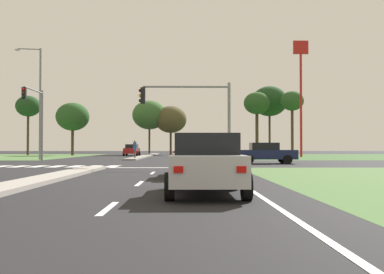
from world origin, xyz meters
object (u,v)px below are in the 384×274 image
(car_navy_fifth, at_px, (266,153))
(treeline_seventh, at_px, (292,102))
(treeline_fifth, at_px, (257,104))
(treeline_fourth, at_px, (171,119))
(treeline_sixth, at_px, (269,101))
(street_lamp_third, at_px, (38,98))
(fastfood_pole_sign, at_px, (301,74))
(pedestrian_at_median, at_px, (135,147))
(treeline_third, at_px, (149,115))
(traffic_signal_far_left, at_px, (36,111))
(car_maroon_third, at_px, (196,157))
(traffic_signal_near_right, at_px, (193,108))
(car_silver_near, at_px, (206,164))
(treeline_near, at_px, (28,107))
(car_red_fourth, at_px, (132,150))
(treeline_second, at_px, (73,117))

(car_navy_fifth, bearing_deg, treeline_seventh, 163.29)
(treeline_fifth, height_order, treeline_seventh, treeline_fifth)
(treeline_fourth, xyz_separation_m, treeline_seventh, (17.43, -4.61, 2.25))
(treeline_fourth, height_order, treeline_sixth, treeline_sixth)
(street_lamp_third, distance_m, fastfood_pole_sign, 30.33)
(pedestrian_at_median, height_order, treeline_third, treeline_third)
(treeline_fifth, xyz_separation_m, treeline_sixth, (2.27, 2.15, 0.60))
(treeline_third, xyz_separation_m, treeline_seventh, (20.69, -4.89, 1.55))
(traffic_signal_far_left, distance_m, pedestrian_at_median, 10.08)
(car_maroon_third, bearing_deg, treeline_sixth, 76.04)
(pedestrian_at_median, distance_m, treeline_seventh, 29.02)
(car_navy_fifth, xyz_separation_m, traffic_signal_near_right, (-5.34, -5.98, 2.75))
(fastfood_pole_sign, distance_m, treeline_seventh, 10.15)
(car_navy_fifth, xyz_separation_m, treeline_fifth, (4.72, 33.59, 6.77))
(treeline_fourth, distance_m, treeline_sixth, 15.29)
(pedestrian_at_median, bearing_deg, car_silver_near, -167.86)
(car_navy_fifth, bearing_deg, traffic_signal_far_left, -106.83)
(treeline_near, bearing_deg, car_maroon_third, -63.78)
(traffic_signal_near_right, distance_m, treeline_fourth, 41.96)
(treeline_near, xyz_separation_m, treeline_sixth, (35.93, 1.83, 1.02))
(treeline_near, height_order, treeline_fourth, treeline_near)
(car_navy_fifth, height_order, traffic_signal_near_right, traffic_signal_near_right)
(car_red_fourth, bearing_deg, treeline_second, -19.66)
(car_navy_fifth, relative_size, treeline_fifth, 0.46)
(car_silver_near, xyz_separation_m, treeline_fourth, (-2.76, 56.94, 4.59))
(traffic_signal_near_right, height_order, treeline_second, treeline_second)
(car_silver_near, xyz_separation_m, treeline_seventh, (14.67, 52.34, 6.84))
(treeline_fourth, xyz_separation_m, treeline_fifth, (12.77, -2.26, 2.18))
(car_silver_near, distance_m, treeline_seventh, 54.78)
(pedestrian_at_median, xyz_separation_m, fastfood_pole_sign, (18.85, 10.14, 8.83))
(car_red_fourth, height_order, treeline_fifth, treeline_fifth)
(fastfood_pole_sign, bearing_deg, traffic_signal_near_right, -116.11)
(treeline_third, bearing_deg, street_lamp_third, -108.25)
(traffic_signal_near_right, bearing_deg, treeline_near, 120.63)
(car_maroon_third, distance_m, street_lamp_third, 28.75)
(car_red_fourth, relative_size, treeline_near, 0.53)
(car_maroon_third, height_order, traffic_signal_far_left, traffic_signal_far_left)
(fastfood_pole_sign, distance_m, treeline_second, 32.20)
(traffic_signal_far_left, xyz_separation_m, treeline_fourth, (10.37, 30.28, 1.14))
(car_silver_near, distance_m, car_maroon_third, 7.12)
(traffic_signal_far_left, xyz_separation_m, treeline_sixth, (25.41, 30.17, 3.91))
(street_lamp_third, bearing_deg, car_navy_fifth, -27.64)
(pedestrian_at_median, relative_size, treeline_near, 0.20)
(car_silver_near, xyz_separation_m, traffic_signal_far_left, (-13.13, 26.66, 3.45))
(fastfood_pole_sign, xyz_separation_m, treeline_near, (-37.06, 12.44, -2.90))
(traffic_signal_near_right, height_order, treeline_fifth, treeline_fifth)
(car_red_fourth, relative_size, traffic_signal_near_right, 0.85)
(treeline_fourth, bearing_deg, car_navy_fifth, -77.34)
(treeline_second, distance_m, treeline_fifth, 26.80)
(car_silver_near, height_order, treeline_near, treeline_near)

